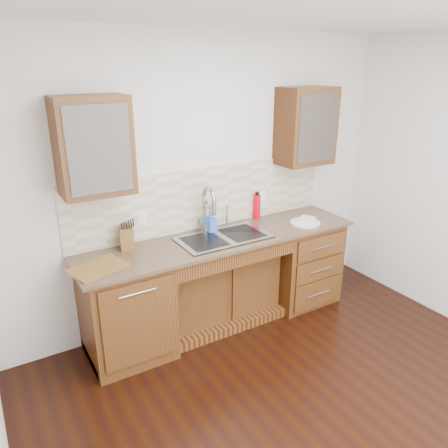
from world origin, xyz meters
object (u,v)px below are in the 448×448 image
water_bottle (257,207)px  knife_block (127,238)px  cutting_board (98,268)px  soap_bottle (210,221)px  plate (305,223)px

water_bottle → knife_block: 1.39m
cutting_board → knife_block: bearing=38.7°
soap_bottle → plate: (0.92, -0.29, -0.09)m
plate → cutting_board: 2.06m
cutting_board → soap_bottle: bearing=12.2°
plate → knife_block: 1.75m
knife_block → plate: bearing=9.3°
water_bottle → knife_block: bearing=-177.8°
plate → water_bottle: bearing=132.2°
water_bottle → knife_block: water_bottle is taller
plate → cutting_board: bearing=178.7°
water_bottle → plate: size_ratio=0.85×
soap_bottle → knife_block: (-0.81, 0.02, -0.00)m
soap_bottle → knife_block: bearing=164.2°
water_bottle → soap_bottle: bearing=-172.8°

